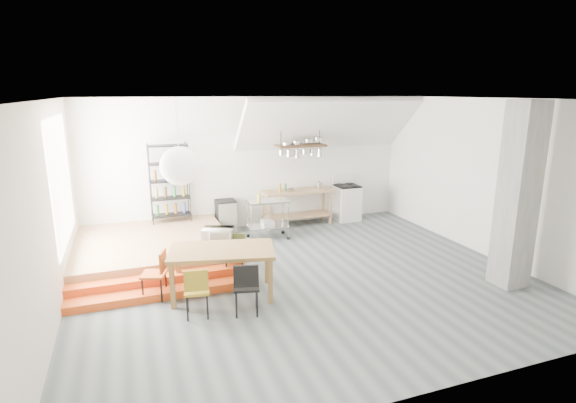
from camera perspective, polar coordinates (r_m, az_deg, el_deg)
name	(u,v)px	position (r m, az deg, el deg)	size (l,w,h in m)	color
floor	(303,277)	(8.36, 1.95, -9.60)	(8.00, 8.00, 0.00)	#4F595C
wall_back	(251,163)	(11.13, -4.75, 4.87)	(8.00, 0.04, 3.20)	silver
wall_left	(49,213)	(7.40, -28.04, -1.31)	(0.04, 7.00, 3.20)	silver
wall_right	(485,178)	(10.05, 23.72, 2.77)	(0.04, 7.00, 3.20)	silver
ceiling	(305,99)	(7.67, 2.15, 12.89)	(8.00, 7.00, 0.02)	white
slope_ceiling	(328,124)	(11.08, 5.14, 9.77)	(4.40, 1.80, 0.15)	white
window_pane	(61,181)	(8.81, -26.83, 2.37)	(0.02, 2.50, 2.20)	white
platform	(154,248)	(9.64, -16.69, -5.70)	(3.00, 3.00, 0.40)	#A07950
step_lower	(162,293)	(7.87, -15.66, -11.16)	(3.00, 0.35, 0.13)	#DE511A
step_upper	(160,281)	(8.17, -15.90, -9.73)	(3.00, 0.35, 0.27)	#DE511A
concrete_column	(518,196)	(8.53, 27.17, 0.62)	(0.50, 0.50, 3.20)	slate
kitchen_counter	(297,201)	(11.33, 1.19, 0.05)	(1.80, 0.60, 0.91)	#A07950
stove	(347,202)	(11.94, 7.45, -0.07)	(0.60, 0.60, 1.18)	white
pot_rack	(302,149)	(10.89, 1.79, 6.71)	(1.20, 0.50, 1.43)	#412D1A
wire_shelving	(169,182)	(10.54, -14.83, 2.44)	(0.88, 0.38, 1.80)	black
microwave_shelf	(219,245)	(8.47, -8.81, -5.49)	(0.60, 0.40, 0.16)	#A07950
paper_lantern	(179,166)	(7.18, -13.62, 4.42)	(0.60, 0.60, 0.60)	white
dining_table	(222,254)	(7.51, -8.39, -6.63)	(1.87, 1.32, 0.81)	brown
chair_mustard	(196,288)	(6.92, -11.54, -10.73)	(0.42, 0.42, 0.80)	#A7891C
chair_black	(246,284)	(6.88, -5.33, -10.40)	(0.47, 0.47, 0.85)	black
chair_olive	(235,252)	(8.30, -6.69, -6.34)	(0.47, 0.47, 0.80)	#4C592A
chair_red	(157,270)	(7.69, -16.25, -8.40)	(0.47, 0.47, 0.82)	#C1521B
rolling_cart	(268,214)	(10.29, -2.59, -1.58)	(0.96, 0.57, 0.91)	silver
mini_fridge	(226,216)	(10.93, -7.88, -1.86)	(0.46, 0.46, 0.79)	black
microwave	(218,236)	(8.41, -8.86, -4.38)	(0.56, 0.38, 0.31)	beige
bowl	(292,190)	(11.16, 0.50, 1.48)	(0.23, 0.23, 0.06)	silver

